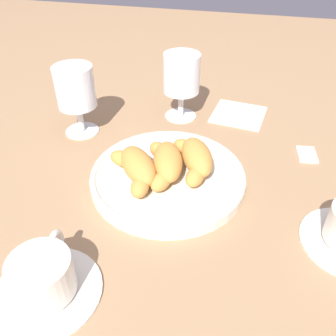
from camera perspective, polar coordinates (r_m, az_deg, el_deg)
The scene contains 10 objects.
ground_plane at distance 0.62m, azimuth 0.80°, elevation -2.37°, with size 2.20×2.20×0.00m, color #997551.
pastry_plate at distance 0.61m, azimuth 0.00°, elevation -1.27°, with size 0.26×0.26×0.02m.
croissant_large at distance 0.61m, azimuth 4.29°, elevation 1.65°, with size 0.13×0.10×0.04m.
croissant_small at distance 0.59m, azimuth -0.31°, elevation 0.98°, with size 0.13×0.09×0.04m.
croissant_extra at distance 0.59m, azimuth -5.03°, elevation 0.20°, with size 0.12×0.11×0.04m.
coffee_cup_near at distance 0.48m, azimuth -18.98°, elevation -16.28°, with size 0.14×0.14×0.06m.
juice_glass_left at distance 0.73m, azimuth -14.39°, elevation 11.78°, with size 0.08×0.08×0.14m.
juice_glass_right at distance 0.77m, azimuth 2.15°, elevation 14.21°, with size 0.08×0.08×0.14m.
sugar_packet at distance 0.73m, azimuth 21.12°, elevation 2.15°, with size 0.05×0.03×0.01m, color white.
folded_napkin at distance 0.83m, azimuth 11.07°, elevation 8.38°, with size 0.11×0.11×0.01m, color silver.
Camera 1 is at (-0.46, -0.10, 0.40)m, focal length 38.61 mm.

